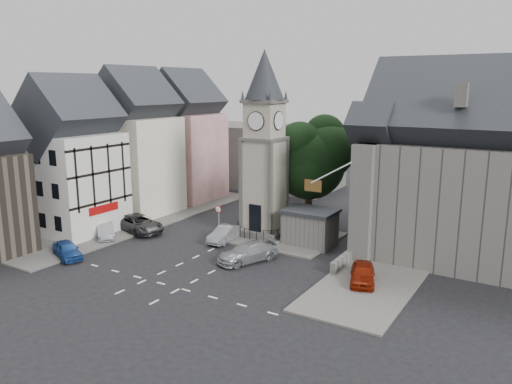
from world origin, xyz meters
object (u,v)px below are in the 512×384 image
Objects in this scene: clock_tower at (264,145)px; car_west_blue at (67,250)px; car_east_red at (363,274)px; stone_shelter at (310,227)px; pedestrian at (381,249)px.

clock_tower is 4.20× the size of car_west_blue.
car_west_blue is (-9.98, -13.39, -7.46)m from clock_tower.
car_east_red is (21.48, 7.15, 0.03)m from car_west_blue.
clock_tower reaches higher than stone_shelter.
pedestrian is (-0.38, 5.22, 0.23)m from car_east_red.
pedestrian reaches higher than car_east_red.
car_east_red is at bearing -28.46° from clock_tower.
clock_tower is 3.78× the size of stone_shelter.
pedestrian is at bearing -4.71° from stone_shelter.
car_west_blue is 0.96× the size of car_east_red.
clock_tower reaches higher than car_east_red.
stone_shelter is 1.11× the size of car_west_blue.
clock_tower is 13.29m from pedestrian.
clock_tower is at bearing 174.16° from stone_shelter.
pedestrian reaches higher than car_west_blue.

